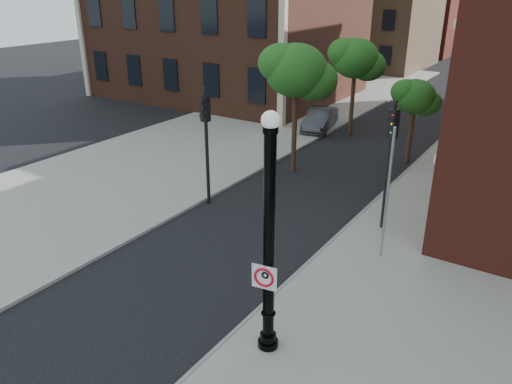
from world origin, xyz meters
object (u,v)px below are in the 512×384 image
Objects in this scene: lamppost at (269,251)px; no_parking_sign at (264,277)px; traffic_signal_left at (206,128)px; parked_car at (320,119)px; traffic_signal_right at (391,146)px.

lamppost is 0.64m from no_parking_sign.
traffic_signal_left is at bearing 137.57° from lamppost.
lamppost is 20.55m from parked_car.
traffic_signal_left is (1.15, -12.59, 2.58)m from parked_car.
lamppost is at bearing 71.69° from no_parking_sign.
traffic_signal_right is (8.05, -10.94, 2.63)m from parked_car.
no_parking_sign is 9.38m from traffic_signal_left.
no_parking_sign is (-0.02, -0.16, -0.62)m from lamppost.
traffic_signal_left reaches higher than no_parking_sign.
traffic_signal_left is 0.99× the size of traffic_signal_right.
no_parking_sign is at bearing -42.61° from traffic_signal_left.
lamppost is 1.51× the size of parked_car.
parked_car is 12.90m from traffic_signal_left.
parked_car is at bearing 95.87° from traffic_signal_left.
traffic_signal_right is at bearing 79.76° from no_parking_sign.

